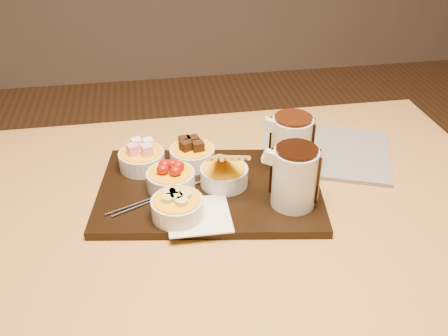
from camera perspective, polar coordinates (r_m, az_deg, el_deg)
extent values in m
cube|color=#BC8C45|center=(1.04, 0.63, -4.71)|extent=(1.20, 0.80, 0.04)
cylinder|color=#BC8C45|center=(1.58, -21.79, -9.81)|extent=(0.06, 0.06, 0.71)
cylinder|color=#BC8C45|center=(1.68, 16.92, -5.84)|extent=(0.06, 0.06, 0.71)
cube|color=black|center=(1.05, -1.62, -2.50)|extent=(0.50, 0.37, 0.02)
cube|color=white|center=(0.96, -2.90, -5.42)|extent=(0.12, 0.12, 0.00)
cylinder|color=silver|center=(1.11, -9.37, 0.91)|extent=(0.10, 0.10, 0.04)
cylinder|color=silver|center=(1.11, -3.64, 1.36)|extent=(0.10, 0.10, 0.04)
cylinder|color=silver|center=(1.03, -6.09, -1.40)|extent=(0.10, 0.10, 0.04)
cylinder|color=silver|center=(1.04, 0.02, -0.91)|extent=(0.10, 0.10, 0.04)
cylinder|color=silver|center=(0.95, -5.34, -4.60)|extent=(0.10, 0.10, 0.04)
cylinder|color=silver|center=(0.97, 8.06, -1.13)|extent=(0.10, 0.10, 0.12)
cylinder|color=silver|center=(1.08, 7.70, 2.71)|extent=(0.10, 0.10, 0.12)
cube|color=beige|center=(1.21, 11.45, 1.88)|extent=(0.37, 0.33, 0.01)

